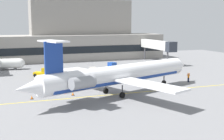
{
  "coord_description": "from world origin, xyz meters",
  "views": [
    {
      "loc": [
        -19.36,
        -45.28,
        11.5
      ],
      "look_at": [
        -0.35,
        5.09,
        3.0
      ],
      "focal_mm": 49.36,
      "sensor_mm": 36.0,
      "label": 1
    }
  ],
  "objects_px": {
    "belt_loader": "(96,73)",
    "pushback_tractor": "(43,73)",
    "marshaller": "(188,77)",
    "fuel_tank": "(8,64)",
    "regional_jet": "(118,75)",
    "baggage_tug": "(110,67)"
  },
  "relations": [
    {
      "from": "baggage_tug",
      "to": "marshaller",
      "type": "height_order",
      "value": "baggage_tug"
    },
    {
      "from": "belt_loader",
      "to": "marshaller",
      "type": "distance_m",
      "value": 18.84
    },
    {
      "from": "baggage_tug",
      "to": "pushback_tractor",
      "type": "xyz_separation_m",
      "value": [
        -15.72,
        -1.87,
        -0.06
      ]
    },
    {
      "from": "belt_loader",
      "to": "fuel_tank",
      "type": "bearing_deg",
      "value": 134.64
    },
    {
      "from": "baggage_tug",
      "to": "fuel_tank",
      "type": "distance_m",
      "value": 24.87
    },
    {
      "from": "regional_jet",
      "to": "baggage_tug",
      "type": "xyz_separation_m",
      "value": [
        7.0,
        22.37,
        -2.27
      ]
    },
    {
      "from": "regional_jet",
      "to": "baggage_tug",
      "type": "distance_m",
      "value": 23.55
    },
    {
      "from": "belt_loader",
      "to": "marshaller",
      "type": "xyz_separation_m",
      "value": [
        15.05,
        -11.34,
        -0.05
      ]
    },
    {
      "from": "belt_loader",
      "to": "fuel_tank",
      "type": "relative_size",
      "value": 0.4
    },
    {
      "from": "belt_loader",
      "to": "baggage_tug",
      "type": "bearing_deg",
      "value": 47.9
    },
    {
      "from": "regional_jet",
      "to": "baggage_tug",
      "type": "height_order",
      "value": "regional_jet"
    },
    {
      "from": "baggage_tug",
      "to": "pushback_tractor",
      "type": "relative_size",
      "value": 1.11
    },
    {
      "from": "fuel_tank",
      "to": "baggage_tug",
      "type": "bearing_deg",
      "value": -26.11
    },
    {
      "from": "pushback_tractor",
      "to": "belt_loader",
      "type": "distance_m",
      "value": 11.05
    },
    {
      "from": "marshaller",
      "to": "regional_jet",
      "type": "bearing_deg",
      "value": -163.37
    },
    {
      "from": "belt_loader",
      "to": "pushback_tractor",
      "type": "bearing_deg",
      "value": 157.55
    },
    {
      "from": "belt_loader",
      "to": "regional_jet",
      "type": "bearing_deg",
      "value": -95.26
    },
    {
      "from": "baggage_tug",
      "to": "marshaller",
      "type": "bearing_deg",
      "value": -61.31
    },
    {
      "from": "marshaller",
      "to": "baggage_tug",
      "type": "bearing_deg",
      "value": 118.69
    },
    {
      "from": "pushback_tractor",
      "to": "belt_loader",
      "type": "height_order",
      "value": "belt_loader"
    },
    {
      "from": "fuel_tank",
      "to": "marshaller",
      "type": "bearing_deg",
      "value": -41.68
    },
    {
      "from": "regional_jet",
      "to": "belt_loader",
      "type": "distance_m",
      "value": 16.5
    }
  ]
}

